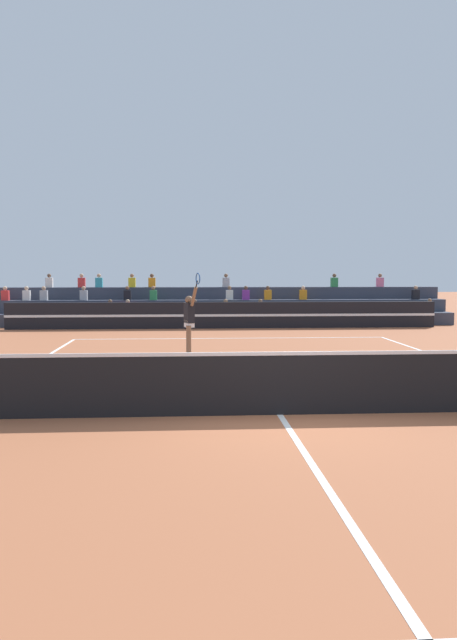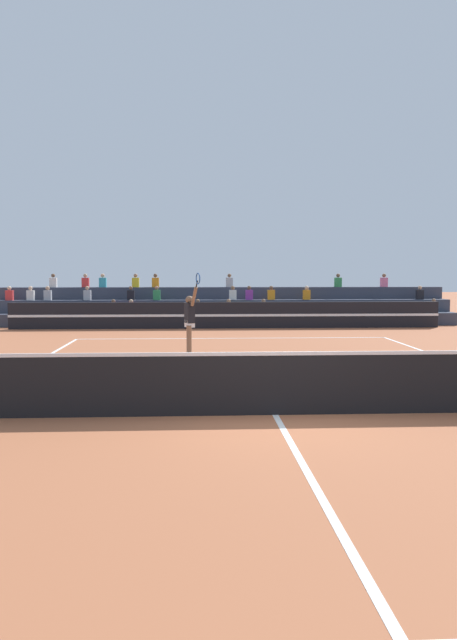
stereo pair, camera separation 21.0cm
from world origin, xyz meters
name	(u,v)px [view 2 (the right image)]	position (x,y,z in m)	size (l,w,h in m)	color
ground_plane	(275,415)	(0.00, 0.00, 0.00)	(120.00, 120.00, 0.00)	#AD603D
court_lines	(275,415)	(0.00, 0.00, 0.00)	(11.10, 23.90, 0.01)	white
tennis_net	(275,383)	(0.00, 0.00, 0.54)	(12.00, 0.10, 1.10)	slate
sponsor_banner_wall	(227,315)	(0.00, 15.85, 0.55)	(18.00, 0.26, 1.10)	black
bleacher_stand	(224,309)	(-0.02, 18.39, 0.65)	(20.57, 2.85, 2.28)	#383D4C
tennis_player	(190,322)	(-1.48, 7.06, 0.98)	(0.47, 1.14, 2.41)	brown
tennis_ball	(47,402)	(-4.01, 1.11, 0.03)	(0.07, 0.07, 0.07)	#C6DB33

